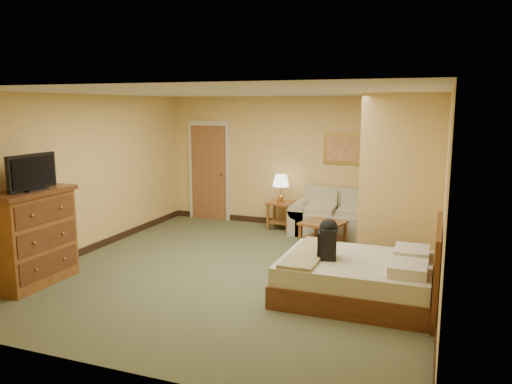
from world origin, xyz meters
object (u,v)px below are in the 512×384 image
at_px(loveseat, 337,220).
at_px(dresser, 31,237).
at_px(coffee_table, 323,229).
at_px(bed, 361,277).

bearing_deg(loveseat, dresser, -129.86).
xyz_separation_m(loveseat, dresser, (-3.38, -4.05, 0.38)).
bearing_deg(loveseat, coffee_table, -95.52).
relative_size(dresser, bed, 0.68).
xyz_separation_m(coffee_table, dresser, (-3.30, -3.20, 0.35)).
distance_m(loveseat, dresser, 5.29).
height_order(coffee_table, bed, bed).
xyz_separation_m(loveseat, coffee_table, (-0.08, -0.85, 0.03)).
xyz_separation_m(coffee_table, bed, (1.00, -2.18, -0.03)).
relative_size(loveseat, dresser, 1.32).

